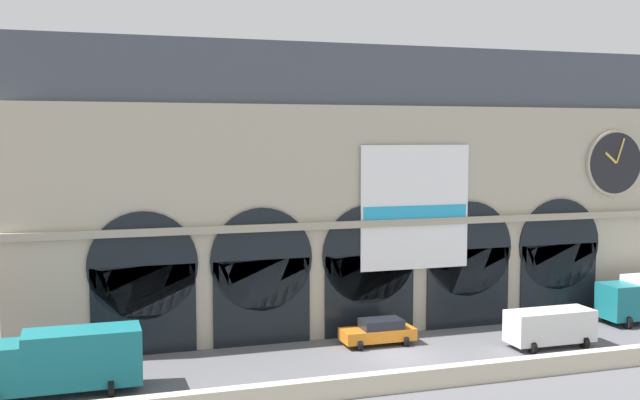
# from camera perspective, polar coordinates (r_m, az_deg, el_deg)

# --- Properties ---
(ground_plane) EXTENTS (200.00, 200.00, 0.00)m
(ground_plane) POSITION_cam_1_polar(r_m,az_deg,el_deg) (43.61, 6.19, -11.73)
(ground_plane) COLOR slate
(quay_parapet_wall) EXTENTS (90.00, 0.70, 1.01)m
(quay_parapet_wall) POSITION_cam_1_polar(r_m,az_deg,el_deg) (39.05, 9.34, -13.00)
(quay_parapet_wall) COLOR beige
(quay_parapet_wall) RESTS_ON ground
(station_building) EXTENTS (42.59, 4.94, 18.08)m
(station_building) POSITION_cam_1_polar(r_m,az_deg,el_deg) (48.67, 2.85, 0.51)
(station_building) COLOR #B2A891
(station_building) RESTS_ON ground
(box_truck_west) EXTENTS (7.50, 2.91, 3.12)m
(box_truck_west) POSITION_cam_1_polar(r_m,az_deg,el_deg) (39.01, -18.84, -11.38)
(box_truck_west) COLOR #19727A
(box_truck_west) RESTS_ON ground
(car_center) EXTENTS (4.40, 2.22, 1.55)m
(car_center) POSITION_cam_1_polar(r_m,az_deg,el_deg) (45.77, 4.44, -9.87)
(car_center) COLOR orange
(car_center) RESTS_ON ground
(van_mideast) EXTENTS (5.20, 2.48, 2.20)m
(van_mideast) POSITION_cam_1_polar(r_m,az_deg,el_deg) (47.10, 16.99, -9.09)
(van_mideast) COLOR white
(van_mideast) RESTS_ON ground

